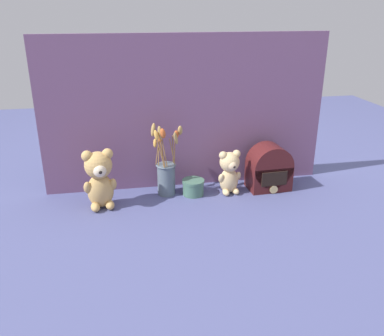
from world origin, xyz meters
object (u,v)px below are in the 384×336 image
(teddy_bear_large, at_px, (99,178))
(vintage_radio, at_px, (269,169))
(teddy_bear_medium, at_px, (230,171))
(decorative_tin_tall, at_px, (193,187))
(flower_vase, at_px, (166,172))

(teddy_bear_large, relative_size, vintage_radio, 1.20)
(teddy_bear_large, relative_size, teddy_bear_medium, 1.27)
(decorative_tin_tall, bearing_deg, vintage_radio, 0.46)
(flower_vase, bearing_deg, vintage_radio, -2.81)
(flower_vase, bearing_deg, teddy_bear_medium, -7.66)
(flower_vase, relative_size, decorative_tin_tall, 3.31)
(teddy_bear_medium, bearing_deg, vintage_radio, 4.32)
(decorative_tin_tall, bearing_deg, teddy_bear_large, -172.74)
(teddy_bear_medium, xyz_separation_m, vintage_radio, (0.20, 0.02, -0.01))
(teddy_bear_medium, distance_m, flower_vase, 0.30)
(vintage_radio, xyz_separation_m, decorative_tin_tall, (-0.37, -0.00, -0.06))
(vintage_radio, height_order, decorative_tin_tall, vintage_radio)
(teddy_bear_medium, height_order, flower_vase, flower_vase)
(teddy_bear_large, distance_m, teddy_bear_medium, 0.60)
(vintage_radio, bearing_deg, teddy_bear_medium, -175.68)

